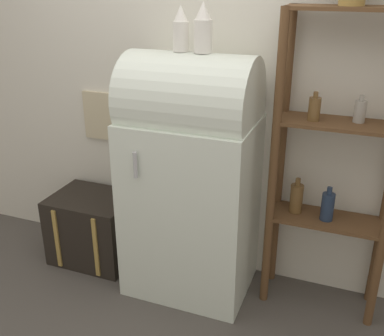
% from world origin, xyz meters
% --- Properties ---
extents(ground_plane, '(12.00, 12.00, 0.00)m').
position_xyz_m(ground_plane, '(0.00, 0.00, 0.00)').
color(ground_plane, '#4C4742').
extents(wall_back, '(7.00, 0.09, 2.70)m').
position_xyz_m(wall_back, '(-0.00, 0.57, 1.35)').
color(wall_back, silver).
rests_on(wall_back, ground_plane).
extents(refrigerator, '(0.77, 0.62, 1.55)m').
position_xyz_m(refrigerator, '(-0.00, 0.26, 0.79)').
color(refrigerator, silver).
rests_on(refrigerator, ground_plane).
extents(suitcase_trunk, '(0.57, 0.45, 0.50)m').
position_xyz_m(suitcase_trunk, '(-0.77, 0.29, 0.25)').
color(suitcase_trunk, black).
rests_on(suitcase_trunk, ground_plane).
extents(shelf_unit, '(0.69, 0.29, 1.80)m').
position_xyz_m(shelf_unit, '(0.81, 0.39, 0.99)').
color(shelf_unit, brown).
rests_on(shelf_unit, ground_plane).
extents(vase_left, '(0.09, 0.09, 0.25)m').
position_xyz_m(vase_left, '(-0.06, 0.27, 1.66)').
color(vase_left, white).
rests_on(vase_left, refrigerator).
extents(vase_center, '(0.10, 0.10, 0.27)m').
position_xyz_m(vase_center, '(0.07, 0.26, 1.67)').
color(vase_center, white).
rests_on(vase_center, refrigerator).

